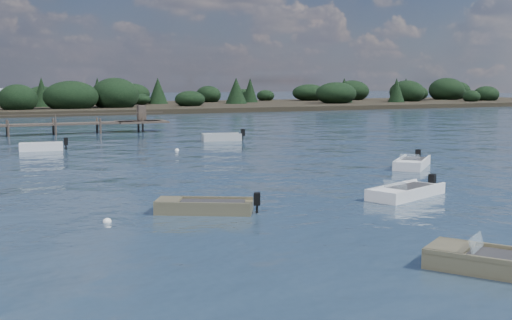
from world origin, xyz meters
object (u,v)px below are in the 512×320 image
tender_far_white (41,148)px  dinghy_mid_white_b (412,165)px  dinghy_mid_white_a (406,194)px  tender_far_grey_b (222,139)px  dinghy_mid_grey (204,209)px

tender_far_white → dinghy_mid_white_b: bearing=-44.8°
dinghy_mid_white_b → tender_far_white: size_ratio=1.19×
dinghy_mid_white_a → dinghy_mid_white_b: 10.32m
tender_far_grey_b → tender_far_white: 15.32m
dinghy_mid_white_a → dinghy_mid_grey: bearing=176.4°
tender_far_grey_b → tender_far_white: size_ratio=1.08×
tender_far_grey_b → dinghy_mid_white_b: bearing=-79.0°
dinghy_mid_white_a → tender_far_grey_b: size_ratio=1.20×
dinghy_mid_grey → tender_far_white: bearing=96.9°
dinghy_mid_white_a → tender_far_grey_b: bearing=84.9°
dinghy_mid_white_a → tender_far_white: bearing=115.0°
dinghy_mid_grey → tender_far_grey_b: size_ratio=1.06×
tender_far_grey_b → tender_far_white: bearing=-173.4°
dinghy_mid_grey → tender_far_white: (-3.22, 26.46, 0.03)m
dinghy_mid_white_a → tender_far_white: tender_far_white is taller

